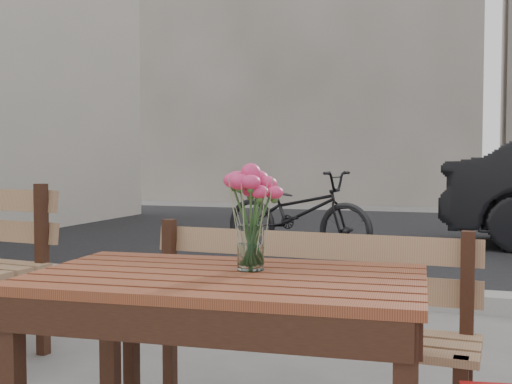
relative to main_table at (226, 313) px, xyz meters
The scene contains 6 objects.
street 4.92m from the main_table, 91.01° to the left, with size 30.00×8.12×0.12m.
backdrop_buildings 14.54m from the main_table, 89.66° to the left, with size 15.50×4.00×8.00m.
main_table is the anchor object (origin of this frame).
main_bench 0.58m from the main_table, 82.30° to the left, with size 1.30×0.44×0.80m.
main_vase 0.33m from the main_table, 61.83° to the left, with size 0.17×0.17×0.32m.
bicycle 4.99m from the main_table, 102.34° to the left, with size 0.60×1.72×0.90m, color black.
Camera 1 is at (0.75, -1.55, 1.03)m, focal length 45.00 mm.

